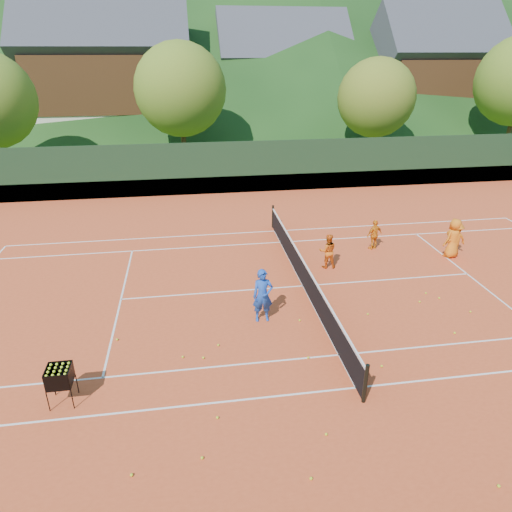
{
  "coord_description": "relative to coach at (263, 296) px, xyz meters",
  "views": [
    {
      "loc": [
        -3.88,
        -14.09,
        7.84
      ],
      "look_at": [
        -1.73,
        0.0,
        1.33
      ],
      "focal_mm": 32.0,
      "sensor_mm": 36.0,
      "label": 1
    }
  ],
  "objects": [
    {
      "name": "ground",
      "position": [
        1.82,
        2.0,
        -0.89
      ],
      "size": [
        400.0,
        400.0,
        0.0
      ],
      "primitive_type": "plane",
      "color": "#314E18",
      "rests_on": "ground"
    },
    {
      "name": "clay_court",
      "position": [
        1.82,
        2.0,
        -0.88
      ],
      "size": [
        40.0,
        24.0,
        0.02
      ],
      "primitive_type": "cube",
      "color": "#C94520",
      "rests_on": "ground"
    },
    {
      "name": "coach",
      "position": [
        0.0,
        0.0,
        0.0
      ],
      "size": [
        0.64,
        0.42,
        1.74
      ],
      "primitive_type": "imported",
      "rotation": [
        0.0,
        0.0,
        0.0
      ],
      "color": "#1B48B4",
      "rests_on": "clay_court"
    },
    {
      "name": "student_a",
      "position": [
        3.11,
        3.38,
        -0.18
      ],
      "size": [
        0.72,
        0.6,
        1.38
      ],
      "primitive_type": "imported",
      "rotation": [
        0.0,
        0.0,
        3.03
      ],
      "color": "orange",
      "rests_on": "clay_court"
    },
    {
      "name": "student_b",
      "position": [
        5.59,
        4.81,
        -0.22
      ],
      "size": [
        0.82,
        0.55,
        1.3
      ],
      "primitive_type": "imported",
      "rotation": [
        0.0,
        0.0,
        3.48
      ],
      "color": "orange",
      "rests_on": "clay_court"
    },
    {
      "name": "student_c",
      "position": [
        8.41,
        3.56,
        -0.05
      ],
      "size": [
        0.93,
        0.76,
        1.64
      ],
      "primitive_type": "imported",
      "rotation": [
        0.0,
        0.0,
        3.48
      ],
      "color": "orange",
      "rests_on": "clay_court"
    },
    {
      "name": "student_d",
      "position": [
        8.53,
        3.61,
        -0.13
      ],
      "size": [
        0.99,
        0.62,
        1.47
      ],
      "primitive_type": "imported",
      "rotation": [
        0.0,
        0.0,
        3.22
      ],
      "color": "orange",
      "rests_on": "clay_court"
    },
    {
      "name": "tennis_ball_1",
      "position": [
        0.62,
        -4.88,
        -0.84
      ],
      "size": [
        0.07,
        0.07,
        0.07
      ],
      "primitive_type": "sphere",
      "color": "#BAD423",
      "rests_on": "clay_court"
    },
    {
      "name": "tennis_ball_2",
      "position": [
        0.92,
        -2.15,
        -0.84
      ],
      "size": [
        0.07,
        0.07,
        0.07
      ],
      "primitive_type": "sphere",
      "color": "#BAD423",
      "rests_on": "clay_court"
    },
    {
      "name": "tennis_ball_3",
      "position": [
        -4.41,
        -0.47,
        -0.84
      ],
      "size": [
        0.07,
        0.07,
        0.07
      ],
      "primitive_type": "sphere",
      "color": "#BAD423",
      "rests_on": "clay_court"
    },
    {
      "name": "tennis_ball_4",
      "position": [
        -2.13,
        -5.11,
        -0.84
      ],
      "size": [
        0.07,
        0.07,
        0.07
      ],
      "primitive_type": "sphere",
      "color": "#BAD423",
      "rests_on": "clay_court"
    },
    {
      "name": "tennis_ball_5",
      "position": [
        6.19,
        0.38,
        -0.84
      ],
      "size": [
        0.07,
        0.07,
        0.07
      ],
      "primitive_type": "sphere",
      "color": "#BAD423",
      "rests_on": "clay_court"
    },
    {
      "name": "tennis_ball_6",
      "position": [
        -2.51,
        -1.59,
        -0.84
      ],
      "size": [
        0.07,
        0.07,
        0.07
      ],
      "primitive_type": "sphere",
      "color": "#BAD423",
      "rests_on": "clay_court"
    },
    {
      "name": "tennis_ball_11",
      "position": [
        2.78,
        -2.81,
        -0.84
      ],
      "size": [
        0.07,
        0.07,
        0.07
      ],
      "primitive_type": "sphere",
      "color": "#BAD423",
      "rests_on": "clay_court"
    },
    {
      "name": "tennis_ball_12",
      "position": [
        1.88,
        -0.25,
        -0.84
      ],
      "size": [
        0.07,
        0.07,
        0.07
      ],
      "primitive_type": "sphere",
      "color": "#BAD423",
      "rests_on": "clay_court"
    },
    {
      "name": "tennis_ball_13",
      "position": [
        6.74,
        -0.6,
        -0.84
      ],
      "size": [
        0.07,
        0.07,
        0.07
      ],
      "primitive_type": "sphere",
      "color": "#BAD423",
      "rests_on": "clay_court"
    },
    {
      "name": "tennis_ball_14",
      "position": [
        5.58,
        -1.65,
        -0.84
      ],
      "size": [
        0.07,
        0.07,
        0.07
      ],
      "primitive_type": "sphere",
      "color": "#BAD423",
      "rests_on": "clay_court"
    },
    {
      "name": "tennis_ball_15",
      "position": [
        3.57,
        -6.66,
        -0.84
      ],
      "size": [
        0.07,
        0.07,
        0.07
      ],
      "primitive_type": "sphere",
      "color": "#BAD423",
      "rests_on": "clay_court"
    },
    {
      "name": "tennis_ball_16",
      "position": [
        -0.01,
        -5.94,
        -0.84
      ],
      "size": [
        0.07,
        0.07,
        0.07
      ],
      "primitive_type": "sphere",
      "color": "#BAD423",
      "rests_on": "clay_court"
    },
    {
      "name": "tennis_ball_17",
      "position": [
        -1.49,
        -1.19,
        -0.84
      ],
      "size": [
        0.07,
        0.07,
        0.07
      ],
      "primitive_type": "sphere",
      "color": "#BAD423",
      "rests_on": "clay_court"
    },
    {
      "name": "tennis_ball_18",
      "position": [
        1.14,
        -0.26,
        -0.84
      ],
      "size": [
        0.07,
        0.07,
        0.07
      ],
      "primitive_type": "sphere",
      "color": "#BAD423",
      "rests_on": "clay_court"
    },
    {
      "name": "tennis_ball_20",
      "position": [
        3.39,
        -0.23,
        -0.84
      ],
      "size": [
        0.07,
        0.07,
        0.07
      ],
      "primitive_type": "sphere",
      "color": "#BAD423",
      "rests_on": "clay_court"
    },
    {
      "name": "tennis_ball_21",
      "position": [
        -1.95,
        -1.72,
        -0.84
      ],
      "size": [
        0.07,
        0.07,
        0.07
      ],
      "primitive_type": "sphere",
      "color": "#BAD423",
      "rests_on": "clay_court"
    },
    {
      "name": "tennis_ball_23",
      "position": [
        -1.73,
        -4.02,
        -0.84
      ],
      "size": [
        0.07,
        0.07,
        0.07
      ],
      "primitive_type": "sphere",
      "color": "#BAD423",
      "rests_on": "clay_court"
    },
    {
      "name": "tennis_ball_24",
      "position": [
        1.95,
        -3.43,
        -0.84
      ],
      "size": [
        0.07,
        0.07,
        0.07
      ],
      "primitive_type": "sphere",
      "color": "#BAD423",
      "rests_on": "clay_court"
    },
    {
      "name": "tennis_ball_25",
      "position": [
        5.91,
        0.77,
        -0.84
      ],
      "size": [
        0.07,
        0.07,
        0.07
      ],
      "primitive_type": "sphere",
      "color": "#BAD423",
      "rests_on": "clay_court"
    },
    {
      "name": "tennis_ball_26",
      "position": [
        5.41,
        0.24,
        -0.84
      ],
      "size": [
        0.07,
        0.07,
        0.07
      ],
      "primitive_type": "sphere",
      "color": "#BAD423",
      "rests_on": "clay_court"
    },
    {
      "name": "tennis_ball_28",
      "position": [
        -3.55,
        -5.32,
        -0.84
      ],
      "size": [
        0.07,
        0.07,
        0.07
      ],
      "primitive_type": "sphere",
      "color": "#BAD423",
      "rests_on": "clay_court"
    },
    {
      "name": "court_lines",
      "position": [
        1.82,
        2.0,
        -0.87
      ],
      "size": [
        23.83,
        11.03,
        0.0
      ],
      "color": "white",
      "rests_on": "clay_court"
    },
    {
      "name": "tennis_net",
      "position": [
        1.82,
        2.0,
        -0.37
      ],
      "size": [
        0.1,
        12.07,
        1.1
      ],
      "color": "black",
      "rests_on": "clay_court"
    },
    {
      "name": "perimeter_fence",
      "position": [
        1.82,
        2.0,
        0.38
      ],
      "size": [
        40.4,
        24.24,
        3.0
      ],
      "color": "black",
      "rests_on": "clay_court"
    },
    {
      "name": "ball_hopper",
      "position": [
        -5.35,
        -2.89,
        -0.12
      ],
      "size": [
        0.57,
        0.57,
        1.0
      ],
      "color": "black",
      "rests_on": "clay_court"
    },
    {
      "name": "chalet_left",
      "position": [
        -8.18,
        32.0,
        4.76
      ],
      "size": [
        13.8,
        9.93,
        12.92
      ],
      "color": "beige",
      "rests_on": "ground"
    },
    {
      "name": "chalet_mid",
      "position": [
        7.82,
        36.0,
        4.1
      ],
      "size": [
        12.65,
        8.82,
        11.45
      ],
      "color": "beige",
      "rests_on": "ground"
    },
    {
      "name": "chalet_right",
      "position": [
        21.82,
        32.0,
        4.37
      ],
      "size": [
        11.5,
        8.82,
        11.91
      ],
      "color": "beige",
      "rests_on": "ground"
    },
    {
      "name": "tree_b",
      "position": [
        -2.18,
        22.0,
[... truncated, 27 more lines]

